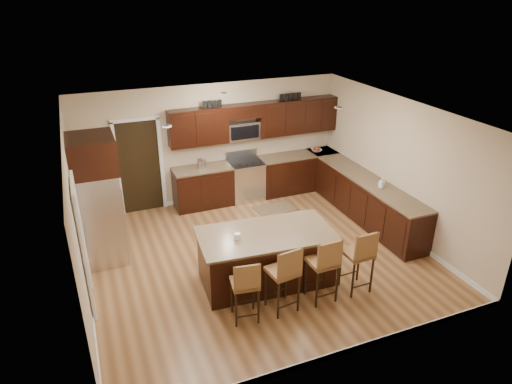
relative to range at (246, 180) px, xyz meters
name	(u,v)px	position (x,y,z in m)	size (l,w,h in m)	color
floor	(258,256)	(-0.68, -2.45, -0.47)	(6.00, 6.00, 0.00)	brown
ceiling	(259,115)	(-0.68, -2.45, 2.23)	(6.00, 6.00, 0.00)	silver
wall_back	(212,144)	(-0.68, 0.30, 0.88)	(6.00, 6.00, 0.00)	#C3AD8D
wall_left	(76,221)	(-3.68, -2.45, 0.88)	(5.50, 5.50, 0.00)	#C3AD8D
wall_right	(399,167)	(2.32, -2.45, 0.88)	(5.50, 5.50, 0.00)	#C3AD8D
base_cabinets	(312,189)	(1.22, -1.01, -0.01)	(4.02, 3.96, 0.92)	black
upper_cabinets	(258,120)	(0.36, 0.13, 1.37)	(4.00, 0.33, 0.80)	black
range	(246,180)	(0.00, 0.00, 0.00)	(0.76, 0.64, 1.11)	silver
microwave	(243,130)	(0.00, 0.15, 1.15)	(0.76, 0.31, 0.40)	silver
doorway	(140,167)	(-2.33, 0.28, 0.56)	(0.85, 0.03, 2.06)	black
pantry_door	(82,249)	(-3.66, -2.75, 0.55)	(0.03, 0.80, 2.04)	white
letter_decor	(252,100)	(0.22, 0.13, 1.82)	(2.20, 0.03, 0.15)	black
island	(266,258)	(-0.84, -3.19, -0.04)	(2.31, 1.34, 0.92)	black
stool_left	(246,284)	(-1.52, -4.03, 0.19)	(0.45, 0.45, 1.06)	olive
stool_mid	(285,272)	(-0.90, -4.04, 0.24)	(0.48, 0.48, 1.14)	olive
stool_right	(325,263)	(-0.22, -4.04, 0.24)	(0.44, 0.44, 1.14)	olive
refrigerator	(98,199)	(-3.30, -1.45, 0.74)	(0.79, 0.93, 2.35)	silver
floor_mat	(275,208)	(0.42, -0.78, -0.47)	(0.90, 0.60, 0.01)	brown
fruit_bowl	(316,150)	(1.84, 0.00, 0.48)	(0.26, 0.26, 0.06)	silver
soap_bottle	(382,182)	(2.02, -2.36, 0.56)	(0.10, 0.10, 0.21)	#B2B2B2
canister_tall	(200,164)	(-1.07, 0.00, 0.56)	(0.12, 0.12, 0.22)	silver
canister_short	(204,164)	(-0.99, 0.00, 0.54)	(0.11, 0.11, 0.18)	silver
island_jar	(237,236)	(-1.34, -3.19, 0.50)	(0.10, 0.10, 0.10)	white
stool_extra	(360,254)	(0.43, -4.04, 0.24)	(0.44, 0.44, 1.14)	olive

